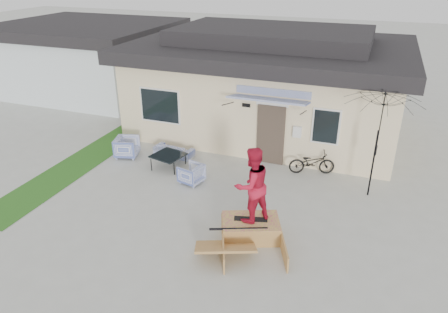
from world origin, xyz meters
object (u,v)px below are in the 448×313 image
(armchair_right, at_px, (191,173))
(skateboard, at_px, (251,219))
(coffee_table, at_px, (169,161))
(patio_umbrella, at_px, (377,142))
(loveseat, at_px, (174,148))
(armchair_left, at_px, (127,146))
(skater, at_px, (252,184))
(skate_ramp, at_px, (251,228))
(bicycle, at_px, (312,160))

(armchair_right, bearing_deg, skateboard, 65.09)
(coffee_table, height_order, patio_umbrella, patio_umbrella)
(coffee_table, xyz_separation_m, patio_umbrella, (6.51, 0.45, 1.51))
(coffee_table, distance_m, skateboard, 4.69)
(loveseat, xyz_separation_m, patio_umbrella, (6.77, -0.49, 1.46))
(armchair_left, xyz_separation_m, skater, (5.58, -3.03, 1.11))
(armchair_right, xyz_separation_m, skate_ramp, (2.62, -2.09, -0.10))
(coffee_table, bearing_deg, bicycle, 15.33)
(armchair_left, bearing_deg, skate_ramp, -134.56)
(loveseat, height_order, armchair_right, armchair_right)
(bicycle, bearing_deg, loveseat, 74.86)
(armchair_right, distance_m, skater, 3.51)
(coffee_table, distance_m, skater, 4.85)
(coffee_table, height_order, bicycle, bicycle)
(armchair_left, height_order, skateboard, armchair_left)
(armchair_left, xyz_separation_m, skateboard, (5.58, -3.03, 0.11))
(skate_ramp, bearing_deg, patio_umbrella, 28.10)
(coffee_table, height_order, skate_ramp, skate_ramp)
(coffee_table, relative_size, patio_umbrella, 0.35)
(patio_umbrella, xyz_separation_m, skateboard, (-2.73, -3.21, -1.24))
(loveseat, height_order, skate_ramp, loveseat)
(armchair_left, height_order, skate_ramp, armchair_left)
(armchair_right, bearing_deg, loveseat, -125.52)
(armchair_right, distance_m, skate_ramp, 3.35)
(patio_umbrella, bearing_deg, loveseat, 175.86)
(bicycle, height_order, skateboard, bicycle)
(armchair_left, xyz_separation_m, coffee_table, (1.80, -0.27, -0.16))
(patio_umbrella, height_order, skateboard, patio_umbrella)
(skate_ramp, relative_size, skateboard, 2.27)
(loveseat, height_order, skater, skater)
(loveseat, relative_size, armchair_right, 2.12)
(bicycle, distance_m, patio_umbrella, 2.40)
(skate_ramp, bearing_deg, coffee_table, 121.44)
(loveseat, xyz_separation_m, coffee_table, (0.27, -0.94, -0.05))
(loveseat, distance_m, armchair_left, 1.68)
(skate_ramp, height_order, skater, skater)
(loveseat, bearing_deg, skater, 143.65)
(bicycle, bearing_deg, skate_ramp, 149.30)
(bicycle, distance_m, skater, 4.25)
(skateboard, distance_m, skater, 1.01)
(coffee_table, relative_size, bicycle, 0.64)
(patio_umbrella, bearing_deg, skate_ramp, -129.76)
(bicycle, distance_m, skate_ramp, 4.17)
(skateboard, xyz_separation_m, skater, (-0.00, 0.00, 1.01))
(loveseat, relative_size, patio_umbrella, 0.53)
(loveseat, relative_size, skater, 0.75)
(loveseat, xyz_separation_m, skateboard, (4.05, -3.70, 0.22))
(coffee_table, bearing_deg, loveseat, 105.77)
(skateboard, relative_size, skater, 0.43)
(skate_ramp, distance_m, skateboard, 0.27)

